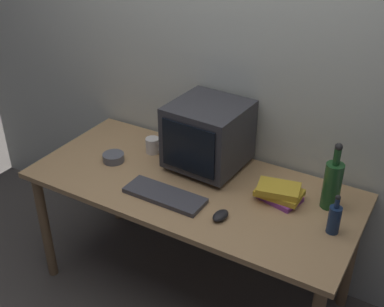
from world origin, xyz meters
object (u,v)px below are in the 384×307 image
(bottle_short, at_px, (334,218))
(cd_spindle, at_px, (114,157))
(computer_mouse, at_px, (220,216))
(bottle_tall, at_px, (332,184))
(book_stack, at_px, (279,193))
(mug, at_px, (153,145))
(crt_monitor, at_px, (208,135))
(keyboard, at_px, (165,195))

(bottle_short, xyz_separation_m, cd_spindle, (-1.24, -0.01, -0.05))
(computer_mouse, height_order, bottle_tall, bottle_tall)
(book_stack, xyz_separation_m, mug, (-0.80, 0.08, 0.00))
(crt_monitor, height_order, bottle_short, crt_monitor)
(keyboard, xyz_separation_m, bottle_short, (0.80, 0.16, 0.06))
(crt_monitor, xyz_separation_m, cd_spindle, (-0.48, -0.22, -0.17))
(book_stack, height_order, cd_spindle, book_stack)
(crt_monitor, distance_m, bottle_short, 0.80)
(crt_monitor, xyz_separation_m, mug, (-0.34, -0.03, -0.15))
(bottle_tall, xyz_separation_m, cd_spindle, (-1.17, -0.19, -0.11))
(book_stack, bearing_deg, bottle_short, -19.91)
(bottle_tall, bearing_deg, bottle_short, -68.96)
(bottle_short, distance_m, mug, 1.12)
(computer_mouse, xyz_separation_m, bottle_tall, (0.41, 0.35, 0.11))
(mug, bearing_deg, keyboard, -48.59)
(keyboard, xyz_separation_m, bottle_tall, (0.73, 0.34, 0.12))
(crt_monitor, xyz_separation_m, book_stack, (0.46, -0.10, -0.15))
(bottle_tall, bearing_deg, crt_monitor, 177.62)
(bottle_short, bearing_deg, keyboard, -168.81)
(book_stack, relative_size, cd_spindle, 1.93)
(crt_monitor, bearing_deg, keyboard, -96.35)
(keyboard, distance_m, cd_spindle, 0.46)
(keyboard, bearing_deg, computer_mouse, -1.66)
(keyboard, distance_m, mug, 0.46)
(crt_monitor, xyz_separation_m, computer_mouse, (0.28, -0.38, -0.17))
(bottle_short, distance_m, book_stack, 0.32)
(computer_mouse, relative_size, bottle_short, 0.50)
(crt_monitor, xyz_separation_m, bottle_tall, (0.69, -0.03, -0.06))
(crt_monitor, xyz_separation_m, bottle_short, (0.76, -0.21, -0.12))
(bottle_tall, height_order, cd_spindle, bottle_tall)
(crt_monitor, bearing_deg, cd_spindle, -155.39)
(bottle_tall, xyz_separation_m, book_stack, (-0.23, -0.08, -0.09))
(crt_monitor, relative_size, computer_mouse, 4.07)
(cd_spindle, bearing_deg, book_stack, 7.06)
(bottle_tall, distance_m, book_stack, 0.26)
(computer_mouse, distance_m, mug, 0.72)
(bottle_short, bearing_deg, computer_mouse, -160.43)
(bottle_tall, bearing_deg, book_stack, -161.79)
(bottle_tall, distance_m, bottle_short, 0.21)
(bottle_tall, distance_m, mug, 1.03)
(computer_mouse, relative_size, mug, 0.83)
(keyboard, bearing_deg, mug, 131.95)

